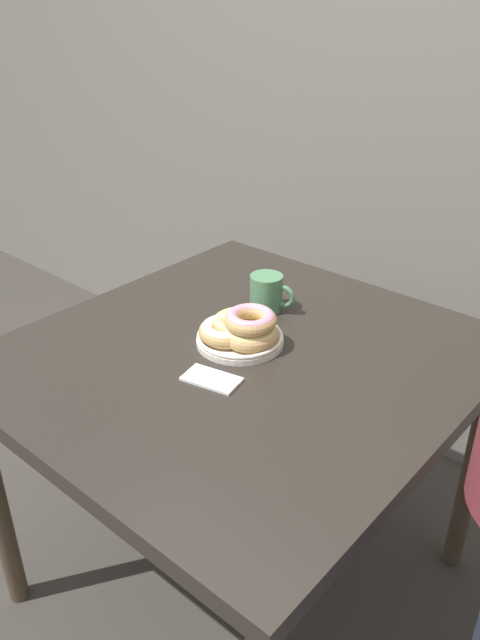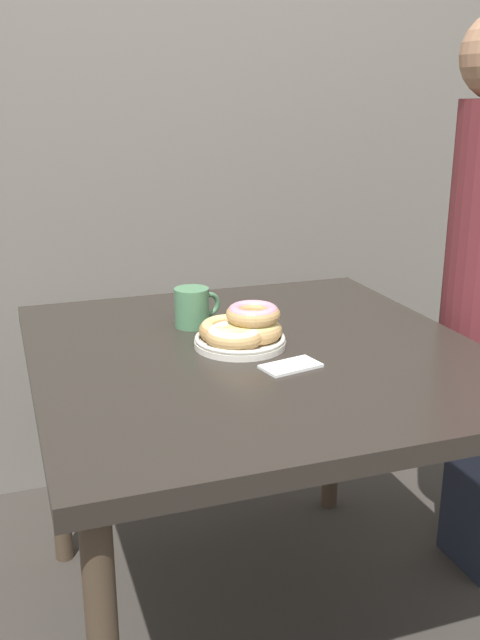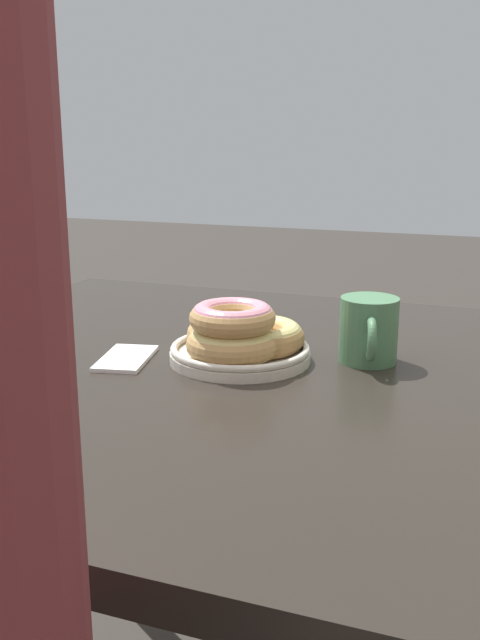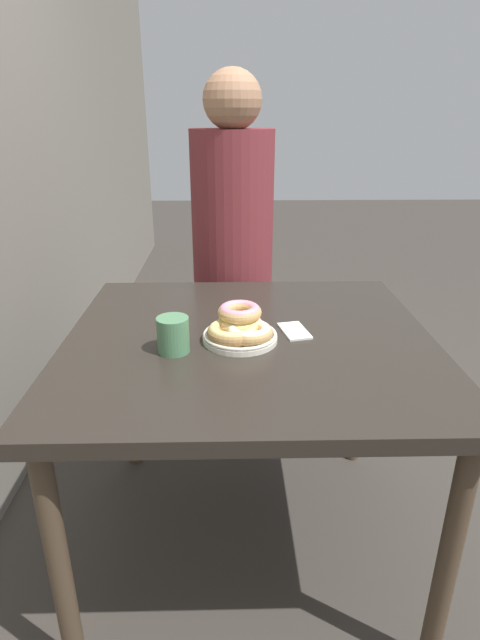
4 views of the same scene
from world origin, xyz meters
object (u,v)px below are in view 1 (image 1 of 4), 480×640
object	(u,v)px
coffee_mug	(267,292)
donut_plate	(241,329)
dining_table	(242,381)
napkin	(212,379)

from	to	relation	value
coffee_mug	donut_plate	bearing A→B (deg)	-70.29
dining_table	napkin	xyz separation A→B (m)	(0.02, -0.13, 0.08)
donut_plate	dining_table	bearing A→B (deg)	-43.79
dining_table	donut_plate	bearing A→B (deg)	136.21
dining_table	coffee_mug	size ratio (longest dim) A/B	8.53
dining_table	napkin	world-z (taller)	napkin
napkin	coffee_mug	bearing A→B (deg)	109.27
coffee_mug	napkin	size ratio (longest dim) A/B	0.90
coffee_mug	napkin	world-z (taller)	coffee_mug
donut_plate	coffee_mug	world-z (taller)	coffee_mug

